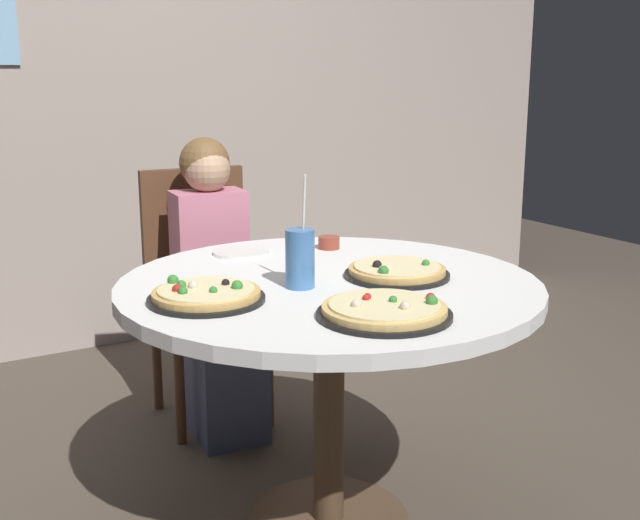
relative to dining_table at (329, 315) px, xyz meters
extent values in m
cube|color=#A8998E|center=(0.00, 1.97, 0.80)|extent=(5.20, 0.12, 2.90)
cylinder|color=white|center=(0.00, 0.00, 0.08)|extent=(1.19, 1.19, 0.04)
cylinder|color=#4C3826|center=(0.00, 0.00, -0.28)|extent=(0.09, 0.09, 0.69)
cylinder|color=#4C3826|center=(0.00, 0.00, -0.64)|extent=(0.48, 0.48, 0.02)
cube|color=brown|center=(0.00, 0.87, -0.22)|extent=(0.44, 0.44, 0.04)
cube|color=brown|center=(0.02, 1.05, 0.04)|extent=(0.40, 0.08, 0.52)
cylinder|color=brown|center=(-0.19, 0.72, -0.44)|extent=(0.04, 0.04, 0.41)
cylinder|color=brown|center=(0.15, 0.68, -0.44)|extent=(0.04, 0.04, 0.41)
cylinder|color=brown|center=(-0.15, 1.06, -0.44)|extent=(0.04, 0.04, 0.41)
cylinder|color=brown|center=(0.19, 1.02, -0.44)|extent=(0.04, 0.04, 0.41)
cube|color=#3F4766|center=(-0.01, 0.71, -0.42)|extent=(0.27, 0.34, 0.45)
cube|color=#CC728C|center=(0.00, 0.85, 0.02)|extent=(0.28, 0.19, 0.44)
sphere|color=tan|center=(0.00, 0.85, 0.32)|extent=(0.17, 0.17, 0.17)
sphere|color=brown|center=(0.00, 0.87, 0.34)|extent=(0.18, 0.18, 0.18)
cylinder|color=black|center=(0.19, -0.06, 0.11)|extent=(0.30, 0.30, 0.01)
cylinder|color=tan|center=(0.19, -0.06, 0.12)|extent=(0.28, 0.28, 0.02)
cylinder|color=beige|center=(0.19, -0.06, 0.13)|extent=(0.25, 0.25, 0.01)
sphere|color=#387F33|center=(0.11, -0.11, 0.14)|extent=(0.03, 0.03, 0.03)
sphere|color=#387F33|center=(0.26, -0.10, 0.14)|extent=(0.02, 0.02, 0.02)
sphere|color=beige|center=(0.13, -0.09, 0.14)|extent=(0.02, 0.02, 0.02)
sphere|color=black|center=(0.13, -0.04, 0.14)|extent=(0.03, 0.03, 0.03)
sphere|color=beige|center=(0.12, -0.09, 0.14)|extent=(0.02, 0.02, 0.02)
cylinder|color=black|center=(-0.37, -0.01, 0.11)|extent=(0.30, 0.30, 0.01)
cylinder|color=tan|center=(-0.37, -0.01, 0.12)|extent=(0.28, 0.28, 0.02)
cylinder|color=beige|center=(-0.37, -0.01, 0.13)|extent=(0.25, 0.25, 0.01)
sphere|color=#B2231E|center=(-0.44, 0.01, 0.14)|extent=(0.02, 0.02, 0.02)
sphere|color=#387F33|center=(-0.44, -0.02, 0.14)|extent=(0.02, 0.02, 0.02)
sphere|color=#387F33|center=(-0.37, -0.05, 0.14)|extent=(0.02, 0.02, 0.02)
sphere|color=beige|center=(-0.40, 0.02, 0.14)|extent=(0.03, 0.03, 0.03)
sphere|color=#387F33|center=(-0.30, -0.05, 0.14)|extent=(0.03, 0.03, 0.03)
sphere|color=#387F33|center=(-0.42, 0.09, 0.14)|extent=(0.03, 0.03, 0.03)
sphere|color=#387F33|center=(-0.42, 0.03, 0.14)|extent=(0.03, 0.03, 0.03)
sphere|color=black|center=(-0.31, 0.00, 0.14)|extent=(0.02, 0.02, 0.02)
cylinder|color=black|center=(-0.06, -0.35, 0.11)|extent=(0.33, 0.33, 0.01)
cylinder|color=#D8B266|center=(-0.06, -0.35, 0.12)|extent=(0.30, 0.30, 0.02)
cylinder|color=beige|center=(-0.06, -0.35, 0.13)|extent=(0.27, 0.27, 0.01)
sphere|color=#387F33|center=(-0.03, -0.35, 0.14)|extent=(0.02, 0.02, 0.02)
sphere|color=beige|center=(-0.13, -0.33, 0.14)|extent=(0.02, 0.02, 0.02)
sphere|color=beige|center=(-0.04, -0.41, 0.14)|extent=(0.03, 0.03, 0.03)
sphere|color=#B2231E|center=(-0.08, -0.30, 0.14)|extent=(0.02, 0.02, 0.02)
sphere|color=#B2231E|center=(-0.07, -0.29, 0.14)|extent=(0.02, 0.02, 0.02)
sphere|color=#387F33|center=(0.04, -0.41, 0.14)|extent=(0.03, 0.03, 0.03)
sphere|color=beige|center=(-0.13, -0.34, 0.14)|extent=(0.02, 0.02, 0.02)
sphere|color=#B2231E|center=(0.06, -0.38, 0.14)|extent=(0.02, 0.02, 0.02)
cylinder|color=#3F72B2|center=(-0.10, -0.02, 0.18)|extent=(0.08, 0.08, 0.16)
cylinder|color=white|center=(-0.09, -0.02, 0.30)|extent=(0.01, 0.03, 0.22)
cylinder|color=brown|center=(0.21, 0.35, 0.12)|extent=(0.07, 0.07, 0.04)
cylinder|color=white|center=(-0.07, 0.42, 0.11)|extent=(0.18, 0.18, 0.01)
camera|label=1|loc=(-1.15, -1.89, 0.70)|focal=46.06mm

